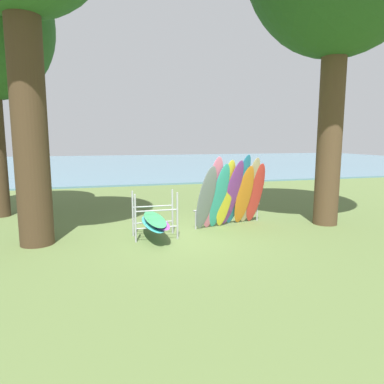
% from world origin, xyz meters
% --- Properties ---
extents(ground_plane, '(80.00, 80.00, 0.00)m').
position_xyz_m(ground_plane, '(0.00, 0.00, 0.00)').
color(ground_plane, '#566B38').
extents(lake_water, '(80.00, 36.00, 0.10)m').
position_xyz_m(lake_water, '(0.00, 28.70, 0.05)').
color(lake_water, slate).
rests_on(lake_water, ground).
extents(leaning_board_pile, '(2.47, 1.33, 2.20)m').
position_xyz_m(leaning_board_pile, '(1.47, 0.64, 1.01)').
color(leaning_board_pile, gray).
rests_on(leaning_board_pile, ground).
extents(board_storage_rack, '(1.15, 2.13, 1.25)m').
position_xyz_m(board_storage_rack, '(-0.96, 0.12, 0.47)').
color(board_storage_rack, '#9EA0A5').
rests_on(board_storage_rack, ground).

